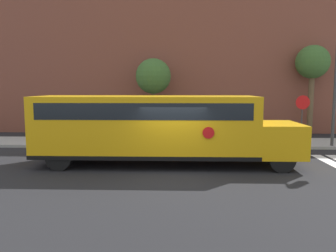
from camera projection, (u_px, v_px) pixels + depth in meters
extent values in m
plane|color=black|center=(173.00, 173.00, 12.39)|extent=(60.00, 60.00, 0.00)
cube|color=#9E9E99|center=(175.00, 143.00, 18.83)|extent=(44.00, 3.00, 0.15)
cube|color=brown|center=(176.00, 60.00, 24.67)|extent=(32.00, 4.00, 10.62)
cube|color=white|center=(331.00, 162.00, 14.15)|extent=(0.50, 3.20, 0.01)
cube|color=#EAA80F|center=(146.00, 125.00, 13.58)|extent=(9.01, 2.50, 2.43)
cube|color=#EAA80F|center=(277.00, 139.00, 13.47)|extent=(1.81, 2.50, 1.33)
cube|color=black|center=(146.00, 152.00, 13.71)|extent=(9.01, 2.54, 0.16)
cube|color=black|center=(146.00, 109.00, 13.50)|extent=(8.29, 2.53, 0.64)
cylinder|color=red|center=(208.00, 133.00, 12.23)|extent=(0.44, 0.02, 0.44)
cylinder|color=black|center=(267.00, 149.00, 14.62)|extent=(1.00, 0.30, 1.00)
cylinder|color=black|center=(282.00, 159.00, 12.47)|extent=(1.00, 0.30, 1.00)
cylinder|color=black|center=(76.00, 148.00, 14.90)|extent=(1.00, 0.30, 1.00)
cylinder|color=black|center=(59.00, 158.00, 12.75)|extent=(1.00, 0.30, 1.00)
cylinder|color=#38383A|center=(301.00, 124.00, 17.97)|extent=(0.07, 0.07, 2.46)
cylinder|color=red|center=(303.00, 102.00, 17.78)|extent=(0.76, 0.03, 0.76)
cylinder|color=#38383A|center=(335.00, 92.00, 17.08)|extent=(0.16, 0.16, 5.94)
cylinder|color=brown|center=(311.00, 104.00, 21.97)|extent=(0.37, 0.37, 4.25)
sphere|color=#3D662D|center=(313.00, 62.00, 21.64)|extent=(2.20, 2.20, 2.20)
cylinder|color=brown|center=(153.00, 112.00, 21.59)|extent=(0.27, 0.27, 3.27)
sphere|color=#3D662D|center=(153.00, 76.00, 21.32)|extent=(2.30, 2.30, 2.30)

